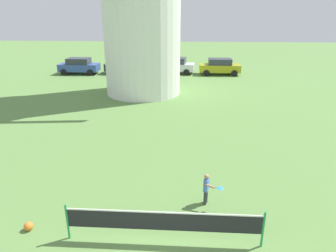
# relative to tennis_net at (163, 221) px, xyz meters

# --- Properties ---
(tennis_net) EXTENTS (5.33, 0.06, 1.10)m
(tennis_net) POSITION_rel_tennis_net_xyz_m (0.00, 0.00, 0.00)
(tennis_net) COLOR #238E4C
(tennis_net) RESTS_ON ground_plane
(player_far) EXTENTS (0.65, 0.62, 1.08)m
(player_far) POSITION_rel_tennis_net_xyz_m (1.27, 1.86, -0.07)
(player_far) COLOR #333338
(player_far) RESTS_ON ground_plane
(stray_ball) EXTENTS (0.26, 0.26, 0.26)m
(stray_ball) POSITION_rel_tennis_net_xyz_m (-3.93, 0.25, -0.56)
(stray_ball) COLOR orange
(stray_ball) RESTS_ON ground_plane
(parked_car_blue) EXTENTS (3.87, 1.88, 1.56)m
(parked_car_blue) POSITION_rel_tennis_net_xyz_m (-10.20, 23.23, 0.12)
(parked_car_blue) COLOR #334C99
(parked_car_blue) RESTS_ON ground_plane
(parked_car_black) EXTENTS (4.11, 2.11, 1.56)m
(parked_car_black) POSITION_rel_tennis_net_xyz_m (-5.58, 23.62, 0.12)
(parked_car_black) COLOR #1E232D
(parked_car_black) RESTS_ON ground_plane
(parked_car_silver) EXTENTS (4.15, 2.29, 1.56)m
(parked_car_silver) POSITION_rel_tennis_net_xyz_m (-0.70, 24.09, 0.12)
(parked_car_silver) COLOR silver
(parked_car_silver) RESTS_ON ground_plane
(parked_car_mustard) EXTENTS (3.95, 1.89, 1.56)m
(parked_car_mustard) POSITION_rel_tennis_net_xyz_m (3.79, 23.68, 0.12)
(parked_car_mustard) COLOR #999919
(parked_car_mustard) RESTS_ON ground_plane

